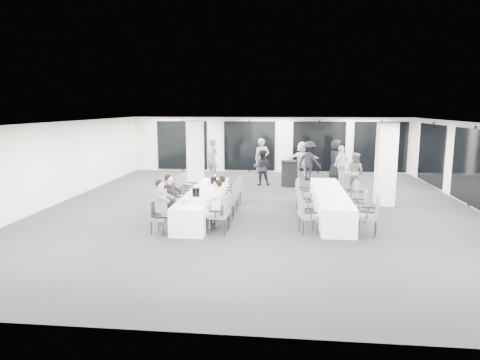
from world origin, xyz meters
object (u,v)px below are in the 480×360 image
Objects in this scene: chair_main_left_near at (158,215)px; chair_side_left_mid at (304,203)px; standing_guest_h at (355,169)px; chair_main_right_fourth at (233,194)px; chair_side_right_near at (371,213)px; chair_side_left_far at (302,191)px; cocktail_table at (290,173)px; chair_main_left_second at (167,206)px; chair_main_left_mid at (174,198)px; standing_guest_f at (302,157)px; chair_main_right_second at (225,208)px; chair_main_right_far at (236,189)px; chair_main_right_near at (221,212)px; standing_guest_g at (212,156)px; banquet_table_main at (204,203)px; standing_guest_c at (309,158)px; banquet_table_side at (330,203)px; standing_guest_b at (262,165)px; chair_side_left_near at (306,214)px; chair_side_right_far at (352,193)px; ice_bucket_far at (213,180)px; chair_main_left_fourth at (182,192)px; chair_main_left_far at (188,186)px; chair_side_right_mid at (361,204)px; standing_guest_d at (341,162)px; chair_main_right_mid at (229,200)px; standing_guest_e at (336,157)px; standing_guest_a at (262,156)px; ice_bucket_near at (196,192)px.

chair_side_left_mid is (3.88, 1.89, -0.01)m from chair_main_left_near.
chair_side_left_mid is 0.49× the size of standing_guest_h.
chair_side_right_near is (3.88, -2.41, 0.07)m from chair_main_right_fourth.
cocktail_table is at bearing -164.02° from chair_side_left_far.
chair_main_left_second is 0.54× the size of standing_guest_h.
chair_side_left_mid is (3.89, 0.15, -0.10)m from chair_main_left_mid.
chair_main_right_fourth is 7.23m from standing_guest_f.
chair_main_right_far is (0.00, 2.75, 0.01)m from chair_main_right_second.
standing_guest_g is at bearing 15.18° from chair_main_right_near.
cocktail_table reaches higher than chair_side_left_far.
standing_guest_c is at bearing 61.97° from banquet_table_main.
banquet_table_side is at bearing 131.90° from chair_main_left_near.
chair_side_left_near is at bearing 98.38° from standing_guest_b.
banquet_table_side is 5.35× the size of chair_main_left_second.
standing_guest_f reaches higher than chair_side_right_far.
standing_guest_c reaches higher than chair_main_left_mid.
chair_side_right_far is 4.62m from ice_bucket_far.
standing_guest_c is 8.56× the size of ice_bucket_far.
chair_main_left_mid is at bearing -13.36° from chair_main_left_fourth.
standing_guest_b is at bearing 157.79° from chair_main_left_far.
chair_side_right_mid is at bearing -88.98° from chair_main_right_second.
chair_main_left_second is at bearing -54.05° from standing_guest_g.
chair_side_right_mid is (5.54, -0.97, -0.05)m from chair_main_left_fourth.
chair_main_right_fourth is 0.45× the size of standing_guest_g.
chair_main_left_mid is (-0.84, -0.35, 0.22)m from banquet_table_main.
chair_main_left_near is 1.67m from chair_main_right_near.
chair_side_left_near is (3.88, -2.32, -0.05)m from chair_main_left_fourth.
chair_main_right_far is 4.26m from chair_side_right_mid.
ice_bucket_far is at bearing 153.18° from chair_main_left_mid.
standing_guest_h is at bearing -1.23° from chair_side_right_mid.
standing_guest_d is (4.95, 6.24, 0.56)m from banquet_table_main.
chair_side_left_near is 0.44× the size of standing_guest_g.
chair_main_left_fourth is 0.52× the size of standing_guest_f.
chair_main_left_far is (-0.01, 2.72, 0.06)m from chair_main_left_second.
ice_bucket_far is at bearing 22.33° from chair_main_right_mid.
chair_main_right_near reaches higher than chair_side_right_far.
chair_side_left_far is 5.59m from standing_guest_c.
banquet_table_side is 5.54m from standing_guest_b.
standing_guest_e is (5.62, 9.17, 0.54)m from chair_main_left_near.
chair_main_right_second is at bearing 91.11° from standing_guest_h.
chair_side_right_near reaches higher than chair_main_right_fourth.
chair_side_right_mid is at bearing -69.60° from cocktail_table.
standing_guest_f is at bearing 155.45° from chair_main_left_mid.
chair_side_left_far is at bearing 84.73° from chair_main_left_fourth.
banquet_table_side is 21.14× the size of ice_bucket_far.
chair_main_left_mid is 7.64m from standing_guest_a.
chair_main_right_mid is at bearing 77.44° from standing_guest_f.
standing_guest_c is (-0.28, 6.42, 0.64)m from banquet_table_side.
chair_main_right_mid is 4.14× the size of ice_bucket_near.
chair_main_right_mid is 0.50× the size of standing_guest_g.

